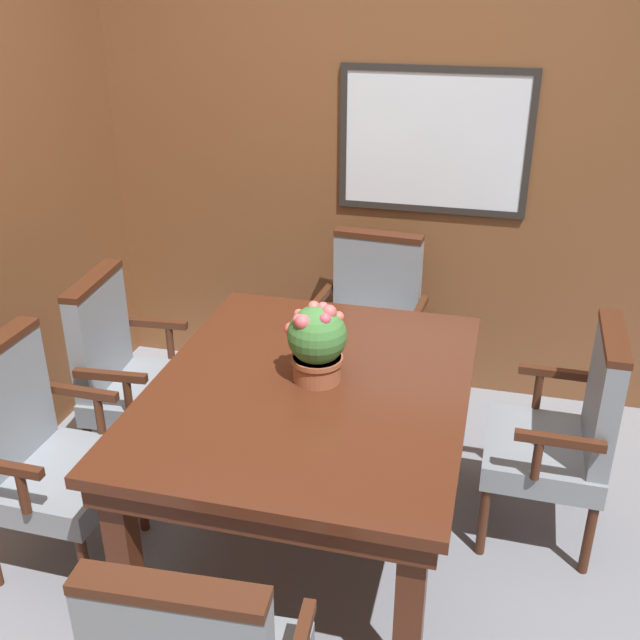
{
  "coord_description": "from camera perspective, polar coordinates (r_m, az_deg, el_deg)",
  "views": [
    {
      "loc": [
        0.64,
        -2.23,
        2.23
      ],
      "look_at": [
        -0.01,
        0.32,
        0.97
      ],
      "focal_mm": 42.0,
      "sensor_mm": 36.0,
      "label": 1
    }
  ],
  "objects": [
    {
      "name": "chair_left_near",
      "position": [
        3.16,
        -20.6,
        -9.27
      ],
      "size": [
        0.48,
        0.57,
        0.97
      ],
      "rotation": [
        0.0,
        0.0,
        1.56
      ],
      "color": "#472314",
      "rests_on": "ground_plane"
    },
    {
      "name": "ground_plane",
      "position": [
        3.22,
        -1.35,
        -18.33
      ],
      "size": [
        14.0,
        14.0,
        0.0
      ],
      "primitive_type": "plane",
      "color": "gray"
    },
    {
      "name": "chair_right_far",
      "position": [
        3.24,
        18.21,
        -8.0
      ],
      "size": [
        0.48,
        0.57,
        0.97
      ],
      "rotation": [
        0.0,
        0.0,
        -1.59
      ],
      "color": "#472314",
      "rests_on": "ground_plane"
    },
    {
      "name": "dining_table",
      "position": [
        2.93,
        -0.72,
        -6.49
      ],
      "size": [
        1.2,
        1.51,
        0.77
      ],
      "color": "#4C2314",
      "rests_on": "ground_plane"
    },
    {
      "name": "wall_back",
      "position": [
        4.07,
        4.85,
        11.15
      ],
      "size": [
        7.2,
        0.08,
        2.45
      ],
      "color": "brown",
      "rests_on": "ground_plane"
    },
    {
      "name": "chair_head_far",
      "position": [
        3.98,
        3.86,
        -0.09
      ],
      "size": [
        0.58,
        0.51,
        0.97
      ],
      "rotation": [
        0.0,
        0.0,
        -0.07
      ],
      "color": "#472314",
      "rests_on": "ground_plane"
    },
    {
      "name": "potted_plant",
      "position": [
        2.83,
        -0.25,
        -1.68
      ],
      "size": [
        0.25,
        0.23,
        0.32
      ],
      "color": "#9E5638",
      "rests_on": "dining_table"
    },
    {
      "name": "chair_left_far",
      "position": [
        3.62,
        -14.42,
        -3.66
      ],
      "size": [
        0.51,
        0.59,
        0.97
      ],
      "rotation": [
        0.0,
        0.0,
        1.65
      ],
      "color": "#472314",
      "rests_on": "ground_plane"
    }
  ]
}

